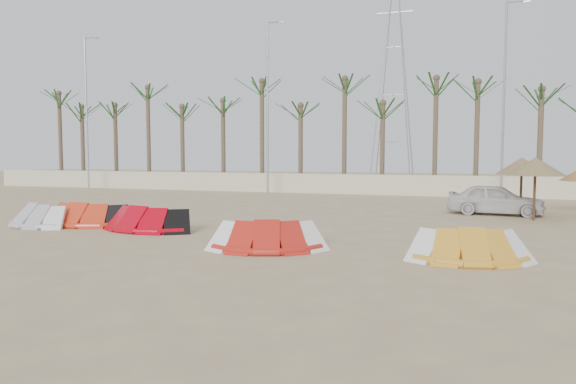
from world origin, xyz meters
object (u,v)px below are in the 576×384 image
(kite_orange, at_px, (470,243))
(parasol_mid, at_px, (535,166))
(car, at_px, (496,199))
(parasol_left, at_px, (522,166))
(kite_grey, at_px, (43,214))
(kite_red_right, at_px, (271,234))
(kite_red_mid, at_px, (150,217))
(kite_red_left, at_px, (91,213))

(kite_orange, xyz_separation_m, parasol_mid, (2.58, 8.81, 1.73))
(car, bearing_deg, parasol_left, -104.68)
(kite_grey, xyz_separation_m, kite_red_right, (9.63, -1.73, 0.00))
(kite_red_mid, distance_m, kite_red_right, 5.79)
(kite_grey, relative_size, parasol_left, 1.30)
(kite_red_mid, distance_m, kite_orange, 10.79)
(parasol_left, bearing_deg, car, 158.93)
(kite_orange, bearing_deg, kite_red_left, 169.50)
(kite_red_mid, bearing_deg, kite_red_right, -22.59)
(kite_red_right, height_order, car, car)
(kite_grey, distance_m, kite_red_left, 1.68)
(parasol_left, height_order, car, parasol_left)
(kite_grey, bearing_deg, parasol_mid, 22.36)
(kite_grey, distance_m, kite_red_mid, 4.31)
(car, bearing_deg, kite_orange, 179.39)
(kite_red_left, height_order, kite_red_right, same)
(parasol_left, distance_m, parasol_mid, 1.25)
(kite_grey, xyz_separation_m, parasol_left, (17.09, 8.38, 1.72))
(kite_red_left, bearing_deg, parasol_mid, 21.57)
(kite_red_left, xyz_separation_m, parasol_left, (15.64, 7.52, 1.71))
(kite_orange, relative_size, car, 0.80)
(parasol_left, bearing_deg, parasol_mid, -73.31)
(kite_grey, xyz_separation_m, kite_red_left, (1.45, 0.85, 0.01))
(kite_red_left, bearing_deg, kite_grey, -149.55)
(parasol_mid, bearing_deg, kite_red_left, -158.43)
(parasol_mid, bearing_deg, kite_orange, -106.35)
(kite_orange, distance_m, parasol_mid, 9.34)
(kite_red_mid, xyz_separation_m, parasol_left, (12.80, 7.88, 1.71))
(kite_grey, relative_size, kite_red_left, 0.87)
(car, bearing_deg, parasol_mid, -133.68)
(kite_grey, height_order, parasol_left, parasol_left)
(kite_orange, distance_m, car, 10.46)
(kite_orange, height_order, parasol_mid, parasol_mid)
(kite_red_mid, height_order, car, car)
(kite_red_right, height_order, kite_orange, same)
(kite_red_left, xyz_separation_m, kite_red_right, (8.18, -2.58, -0.00))
(kite_red_mid, relative_size, parasol_mid, 1.57)
(parasol_left, xyz_separation_m, car, (-0.95, 0.37, -1.46))
(kite_red_right, bearing_deg, parasol_left, 53.58)
(kite_red_mid, bearing_deg, car, 34.85)
(kite_red_left, relative_size, kite_orange, 1.18)
(kite_red_left, distance_m, kite_red_mid, 2.86)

